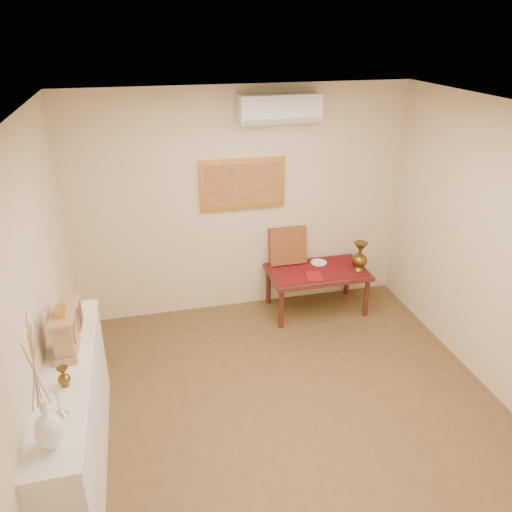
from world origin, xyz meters
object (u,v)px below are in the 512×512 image
object	(u,v)px
white_vase	(39,388)
display_ledge	(76,420)
brass_urn_tall	(360,253)
wooden_chest	(71,314)
mantel_clock	(65,333)
low_table	(317,275)

from	to	relation	value
white_vase	display_ledge	distance (m)	1.21
brass_urn_tall	wooden_chest	xyz separation A→B (m)	(-3.16, -1.19, 0.33)
mantel_clock	low_table	xyz separation A→B (m)	(2.67, 1.67, -0.67)
brass_urn_tall	mantel_clock	world-z (taller)	mantel_clock
display_ledge	mantel_clock	xyz separation A→B (m)	(0.00, 0.21, 0.66)
display_ledge	low_table	bearing A→B (deg)	35.10
wooden_chest	low_table	size ratio (longest dim) A/B	0.20
white_vase	low_table	world-z (taller)	white_vase
mantel_clock	wooden_chest	distance (m)	0.38
white_vase	mantel_clock	world-z (taller)	white_vase
brass_urn_tall	wooden_chest	size ratio (longest dim) A/B	1.78
brass_urn_tall	display_ledge	size ratio (longest dim) A/B	0.22
display_ledge	low_table	xyz separation A→B (m)	(2.67, 1.88, -0.01)
white_vase	low_table	distance (m)	3.88
white_vase	wooden_chest	xyz separation A→B (m)	(0.01, 1.34, -0.32)
display_ledge	white_vase	bearing A→B (deg)	-90.21
low_table	mantel_clock	bearing A→B (deg)	-147.98
mantel_clock	wooden_chest	xyz separation A→B (m)	(-0.00, 0.37, -0.05)
display_ledge	wooden_chest	distance (m)	0.85
white_vase	brass_urn_tall	world-z (taller)	white_vase
brass_urn_tall	mantel_clock	xyz separation A→B (m)	(-3.16, -1.56, 0.38)
white_vase	wooden_chest	distance (m)	1.38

